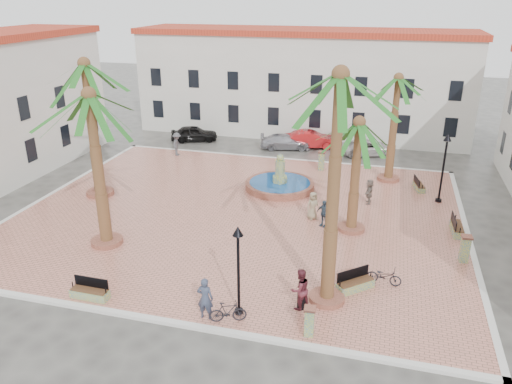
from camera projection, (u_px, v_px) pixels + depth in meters
ground at (240, 215)px, 30.28m from camera, size 120.00×120.00×0.00m
plaza at (240, 214)px, 30.26m from camera, size 26.00×22.00×0.15m
kerb_n at (280, 159)px, 40.10m from camera, size 26.30×0.30×0.16m
kerb_s at (162, 321)px, 20.41m from camera, size 26.30×0.30×0.16m
kerb_e at (469, 240)px, 27.09m from camera, size 0.30×22.30×0.16m
kerb_w at (55, 192)px, 33.42m from camera, size 0.30×22.30×0.16m
building_north at (302, 82)px, 46.39m from camera, size 30.40×7.40×9.50m
fountain at (280, 184)px, 33.82m from camera, size 4.68×4.68×2.42m
palm_nw at (86, 80)px, 30.13m from camera, size 5.73×5.73×8.85m
palm_sw at (91, 113)px, 23.93m from camera, size 5.41×5.41×8.31m
palm_s at (339, 100)px, 18.40m from camera, size 5.04×5.04×10.02m
palm_e at (358, 137)px, 26.05m from camera, size 4.93×4.93×6.52m
palm_ne at (397, 90)px, 33.10m from camera, size 4.99×4.99×7.51m
bench_s at (90, 293)px, 21.74m from camera, size 1.74×0.55×0.92m
bench_se at (355, 284)px, 22.35m from camera, size 1.70×1.62×0.95m
bench_e at (457, 228)px, 27.62m from camera, size 0.64×1.84×0.96m
bench_ne at (419, 186)px, 33.66m from camera, size 0.81×1.65×0.84m
lamppost_s at (238, 256)px, 19.81m from camera, size 0.44×0.44×4.00m
lamppost_e at (445, 156)px, 30.68m from camera, size 0.48×0.48×4.46m
bollard_se at (309, 321)px, 19.23m from camera, size 0.48×0.48×1.27m
bollard_n at (322, 160)px, 37.17m from camera, size 0.53×0.53×1.43m
bollard_e at (465, 248)px, 24.49m from camera, size 0.55×0.55×1.42m
litter_bin at (302, 300)px, 21.01m from camera, size 0.38×0.38×0.74m
cyclist_a at (205, 298)px, 20.16m from camera, size 0.70×0.47×1.86m
bicycle_a at (384, 276)px, 22.73m from camera, size 1.63×0.71×0.83m
cyclist_b at (300, 289)px, 20.79m from camera, size 1.13×1.13×1.85m
bicycle_b at (228, 312)px, 20.11m from camera, size 1.58×0.94×0.91m
pedestrian_fountain_a at (313, 206)px, 29.11m from camera, size 0.96×0.94×1.67m
pedestrian_fountain_b at (324, 213)px, 28.20m from camera, size 1.00×0.78×1.58m
pedestrian_north at (177, 144)px, 40.45m from camera, size 0.79×1.26×1.87m
pedestrian_east at (369, 191)px, 31.28m from camera, size 0.50×1.49×1.59m
car_black at (194, 134)px, 44.89m from camera, size 4.45×3.08×1.41m
car_red at (311, 139)px, 42.95m from camera, size 4.77×2.63×1.49m
car_silver at (286, 142)px, 42.72m from camera, size 4.60×2.75×1.25m
car_white at (368, 148)px, 41.15m from camera, size 4.89×3.47×1.24m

